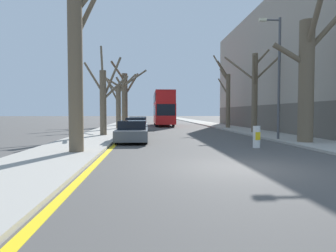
{
  "coord_description": "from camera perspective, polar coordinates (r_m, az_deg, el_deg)",
  "views": [
    {
      "loc": [
        -2.9,
        -9.24,
        1.76
      ],
      "look_at": [
        -0.44,
        25.79,
        0.2
      ],
      "focal_mm": 32.0,
      "sensor_mm": 36.0,
      "label": 1
    }
  ],
  "objects": [
    {
      "name": "street_tree_left_1",
      "position": [
        22.81,
        -12.15,
        5.43
      ],
      "size": [
        3.32,
        1.83,
        6.99
      ],
      "color": "brown",
      "rests_on": "ground"
    },
    {
      "name": "street_tree_right_0",
      "position": [
        18.62,
        24.95,
        8.52
      ],
      "size": [
        4.05,
        2.26,
        7.71
      ],
      "color": "brown",
      "rests_on": "ground"
    },
    {
      "name": "traffic_bollard",
      "position": [
        15.67,
        16.51,
        -2.0
      ],
      "size": [
        0.36,
        0.37,
        1.1
      ],
      "color": "white",
      "rests_on": "ground"
    },
    {
      "name": "sidewalk_left",
      "position": [
        59.37,
        -7.52,
        0.88
      ],
      "size": [
        3.37,
        120.0,
        0.12
      ],
      "primitive_type": "cube",
      "color": "#A39E93",
      "rests_on": "ground"
    },
    {
      "name": "building_facade_right",
      "position": [
        34.29,
        24.42,
        9.78
      ],
      "size": [
        10.08,
        30.31,
        12.45
      ],
      "color": "#9E9384",
      "rests_on": "ground"
    },
    {
      "name": "ground_plane",
      "position": [
        9.84,
        13.31,
        -7.84
      ],
      "size": [
        300.0,
        300.0,
        0.0
      ],
      "primitive_type": "plane",
      "color": "#4C4947"
    },
    {
      "name": "lamp_post",
      "position": [
        20.18,
        20.14,
        9.58
      ],
      "size": [
        1.4,
        0.2,
        7.66
      ],
      "color": "#4C4F54",
      "rests_on": "ground"
    },
    {
      "name": "sidewalk_right",
      "position": [
        60.01,
        5.04,
        0.91
      ],
      "size": [
        3.37,
        120.0,
        0.12
      ],
      "primitive_type": "cube",
      "color": "#A39E93",
      "rests_on": "ground"
    },
    {
      "name": "street_tree_right_2",
      "position": [
        33.99,
        11.18,
        5.51
      ],
      "size": [
        1.69,
        2.33,
        8.36
      ],
      "color": "brown",
      "rests_on": "ground"
    },
    {
      "name": "parked_car_0",
      "position": [
        18.16,
        -6.79,
        -1.08
      ],
      "size": [
        1.84,
        4.42,
        1.28
      ],
      "color": "#4C5156",
      "rests_on": "ground"
    },
    {
      "name": "parked_car_1",
      "position": [
        23.89,
        -6.13,
        -0.14
      ],
      "size": [
        1.72,
        4.39,
        1.37
      ],
      "color": "#4C5156",
      "rests_on": "ground"
    },
    {
      "name": "street_tree_left_3",
      "position": [
        41.76,
        -8.37,
        5.65
      ],
      "size": [
        4.97,
        3.67,
        8.47
      ],
      "color": "brown",
      "rests_on": "ground"
    },
    {
      "name": "parked_car_2",
      "position": [
        29.33,
        -5.73,
        0.36
      ],
      "size": [
        1.83,
        3.99,
        1.38
      ],
      "color": "silver",
      "rests_on": "ground"
    },
    {
      "name": "kerb_line_stripe",
      "position": [
        59.29,
        -5.72,
        0.84
      ],
      "size": [
        0.24,
        120.0,
        0.01
      ],
      "primitive_type": "cube",
      "color": "yellow",
      "rests_on": "ground"
    },
    {
      "name": "street_tree_left_2",
      "position": [
        32.01,
        -9.23,
        4.72
      ],
      "size": [
        4.63,
        2.25,
        6.45
      ],
      "color": "brown",
      "rests_on": "ground"
    },
    {
      "name": "double_decker_bus",
      "position": [
        40.54,
        -0.88,
        3.65
      ],
      "size": [
        2.47,
        10.92,
        4.49
      ],
      "color": "red",
      "rests_on": "ground"
    },
    {
      "name": "street_tree_left_0",
      "position": [
        13.41,
        -16.82,
        11.37
      ],
      "size": [
        2.31,
        1.71,
        8.98
      ],
      "color": "brown",
      "rests_on": "ground"
    },
    {
      "name": "street_tree_right_1",
      "position": [
        26.4,
        16.14,
        6.75
      ],
      "size": [
        4.14,
        3.53,
        7.2
      ],
      "color": "brown",
      "rests_on": "ground"
    }
  ]
}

